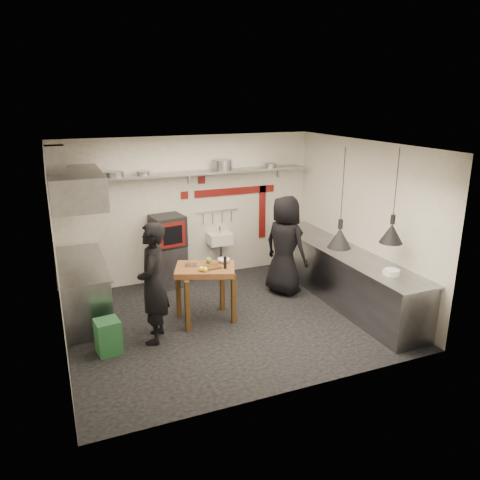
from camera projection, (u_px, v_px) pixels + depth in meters
name	position (u px, v px, depth m)	size (l,w,h in m)	color
floor	(229.00, 320.00, 7.63)	(5.00, 5.00, 0.00)	black
ceiling	(228.00, 146.00, 6.81)	(5.00, 5.00, 0.00)	silver
wall_back	(190.00, 209.00, 9.08)	(5.00, 0.04, 2.80)	silver
wall_front	(294.00, 286.00, 5.36)	(5.00, 0.04, 2.80)	silver
wall_left	(56.00, 258.00, 6.31)	(0.04, 4.20, 2.80)	silver
wall_right	(362.00, 222.00, 8.13)	(0.04, 4.20, 2.80)	silver
red_band_horiz	(235.00, 191.00, 9.32)	(1.70, 0.02, 0.14)	#64100F
red_band_vert	(262.00, 212.00, 9.68)	(0.14, 0.02, 1.10)	#64100F
red_tile_a	(202.00, 180.00, 8.99)	(0.14, 0.02, 0.14)	#64100F
red_tile_b	(185.00, 195.00, 8.94)	(0.14, 0.02, 0.14)	#64100F
back_shelf	(191.00, 173.00, 8.71)	(4.60, 0.34, 0.04)	gray
shelf_bracket_left	(85.00, 184.00, 8.18)	(0.04, 0.06, 0.24)	gray
shelf_bracket_mid	(189.00, 177.00, 8.87)	(0.04, 0.06, 0.24)	gray
shelf_bracket_right	(279.00, 171.00, 9.56)	(0.04, 0.06, 0.24)	gray
pan_far_left	(115.00, 174.00, 8.18)	(0.30, 0.30, 0.09)	gray
pan_mid_left	(143.00, 173.00, 8.36)	(0.23, 0.23, 0.07)	gray
stock_pot	(223.00, 165.00, 8.90)	(0.36, 0.36, 0.20)	gray
pan_right	(271.00, 165.00, 9.29)	(0.23, 0.23, 0.08)	gray
oven_stand	(168.00, 266.00, 8.91)	(0.61, 0.55, 0.80)	gray
combi_oven	(168.00, 231.00, 8.71)	(0.57, 0.54, 0.58)	black
oven_door	(172.00, 235.00, 8.44)	(0.53, 0.03, 0.46)	#64100F
oven_glass	(173.00, 235.00, 8.44)	(0.37, 0.02, 0.34)	black
hand_sink	(220.00, 239.00, 9.30)	(0.46, 0.34, 0.22)	silver
sink_tap	(220.00, 230.00, 9.25)	(0.03, 0.03, 0.14)	gray
sink_drain	(221.00, 260.00, 9.39)	(0.06, 0.06, 0.66)	gray
utensil_rail	(217.00, 211.00, 9.26)	(0.02, 0.02, 0.90)	gray
counter_right	(342.00, 276.00, 8.28)	(0.70, 3.80, 0.90)	gray
counter_right_top	(344.00, 251.00, 8.15)	(0.76, 3.90, 0.03)	gray
plate_stack	(392.00, 272.00, 6.98)	(0.23, 0.23, 0.09)	silver
small_bowl_right	(388.00, 272.00, 7.03)	(0.18, 0.18, 0.05)	silver
counter_left	(83.00, 290.00, 7.64)	(0.70, 1.90, 0.90)	gray
counter_left_top	(81.00, 264.00, 7.51)	(0.76, 2.00, 0.03)	gray
extractor_hood	(76.00, 188.00, 7.16)	(0.78, 1.60, 0.50)	gray
hood_duct	(55.00, 162.00, 6.95)	(0.28, 0.28, 0.50)	gray
green_bin	(108.00, 336.00, 6.59)	(0.32, 0.32, 0.50)	#235C32
prep_table	(206.00, 294.00, 7.50)	(0.92, 0.64, 0.92)	brown
cutting_board	(210.00, 267.00, 7.31)	(0.30, 0.21, 0.03)	#4E3215
pepper_mill	(225.00, 262.00, 7.26)	(0.05, 0.05, 0.20)	black
lemon_a	(201.00, 269.00, 7.16)	(0.08, 0.08, 0.08)	yellow
lemon_b	(205.00, 269.00, 7.14)	(0.08, 0.08, 0.08)	yellow
veg_ball	(209.00, 260.00, 7.52)	(0.09, 0.09, 0.09)	olive
steel_tray	(191.00, 265.00, 7.40)	(0.18, 0.12, 0.03)	gray
bowl	(224.00, 261.00, 7.55)	(0.20, 0.20, 0.06)	silver
heat_lamp_near	(342.00, 199.00, 6.88)	(0.36, 0.36, 1.51)	black
heat_lamp_far	(395.00, 196.00, 6.81)	(0.35, 0.35, 1.42)	black
chef_left	(153.00, 283.00, 6.75)	(0.66, 0.43, 1.81)	black
chef_right	(285.00, 245.00, 8.45)	(0.89, 0.58, 1.82)	black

